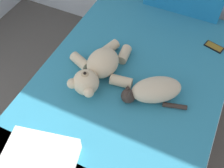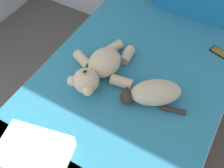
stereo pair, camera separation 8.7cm
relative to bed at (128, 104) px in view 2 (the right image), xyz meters
The scene contains 5 objects.
bed is the anchor object (origin of this frame).
cat 0.41m from the bed, 15.45° to the right, with size 0.43×0.35×0.15m.
teddy_bear 0.43m from the bed, 166.86° to the right, with size 0.52×0.59×0.19m.
cell_phone 0.82m from the bed, 51.91° to the left, with size 0.16×0.11×0.01m.
throw_pillow 0.86m from the bed, 106.24° to the right, with size 0.40×0.28×0.11m, color white.
Camera 2 is at (2.38, 1.49, 2.06)m, focal length 42.89 mm.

